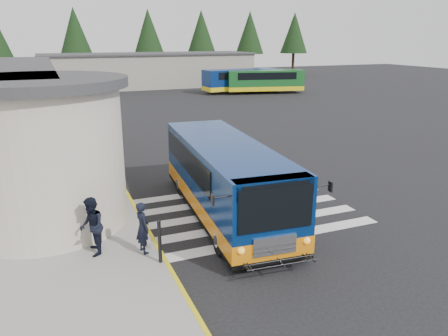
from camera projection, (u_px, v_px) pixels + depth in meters
name	position (u px, v px, depth m)	size (l,w,h in m)	color
ground	(244.00, 203.00, 16.87)	(140.00, 140.00, 0.00)	black
curb_strip	(120.00, 183.00, 18.92)	(0.12, 34.00, 0.16)	yellow
crosswalk	(240.00, 212.00, 15.98)	(8.00, 5.35, 0.01)	silver
depot_building	(149.00, 70.00, 55.66)	(26.40, 8.40, 4.20)	gray
tree_line	(136.00, 32.00, 61.51)	(58.40, 4.40, 10.00)	black
transit_bus	(225.00, 181.00, 15.41)	(3.56, 9.47, 2.63)	navy
pedestrian_a	(143.00, 228.00, 12.46)	(0.56, 0.37, 1.54)	black
pedestrian_b	(92.00, 227.00, 12.32)	(0.83, 0.64, 1.70)	black
bollard	(160.00, 242.00, 11.93)	(0.10, 0.10, 1.24)	black
far_bus_a	(241.00, 79.00, 50.02)	(8.93, 3.14, 2.26)	navy
far_bus_b	(264.00, 80.00, 49.29)	(8.95, 4.17, 2.23)	#165220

